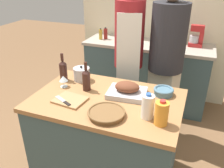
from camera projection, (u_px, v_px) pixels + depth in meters
name	position (u px, v px, depth m)	size (l,w,h in m)	color
kitchen_island	(107.00, 138.00, 2.24)	(1.28, 0.84, 0.86)	#3D565B
back_counter	(146.00, 73.00, 3.51)	(1.78, 0.60, 0.92)	#3D565B
back_wall	(155.00, 13.00, 3.44)	(2.28, 0.10, 2.55)	beige
roasting_pan	(127.00, 90.00, 2.08)	(0.36, 0.29, 0.13)	#BCBCC1
wicker_basket	(106.00, 113.00, 1.80)	(0.29, 0.29, 0.04)	brown
cutting_board	(70.00, 100.00, 2.01)	(0.28, 0.24, 0.02)	#AD7F51
stock_pot	(82.00, 74.00, 2.35)	(0.16, 0.16, 0.15)	#B7B7BC
mixing_bowl	(164.00, 91.00, 2.09)	(0.18, 0.18, 0.06)	slate
juice_jug	(162.00, 113.00, 1.68)	(0.10, 0.10, 0.20)	orange
milk_jug	(148.00, 106.00, 1.75)	(0.09, 0.09, 0.20)	white
wine_bottle_green	(86.00, 79.00, 2.14)	(0.07, 0.07, 0.27)	#381E19
wine_bottle_dark	(63.00, 70.00, 2.33)	(0.07, 0.07, 0.28)	#381E19
wine_glass_left	(63.00, 79.00, 2.21)	(0.08, 0.08, 0.11)	silver
knife_chef	(63.00, 101.00, 1.97)	(0.19, 0.12, 0.01)	#B7B7BC
stand_mixer	(196.00, 38.00, 3.13)	(0.18, 0.14, 0.28)	#B22323
condiment_bottle_tall	(155.00, 38.00, 3.27)	(0.06, 0.06, 0.18)	#234C28
condiment_bottle_short	(106.00, 34.00, 3.47)	(0.06, 0.06, 0.17)	maroon
condiment_bottle_extra	(101.00, 34.00, 3.46)	(0.05, 0.05, 0.16)	#B28E2D
person_cook_aproned	(129.00, 54.00, 2.65)	(0.32, 0.35, 1.80)	beige
person_cook_guest	(166.00, 59.00, 2.59)	(0.38, 0.38, 1.78)	beige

